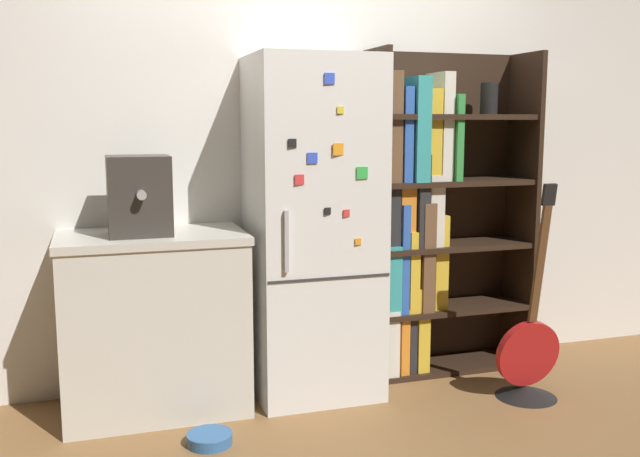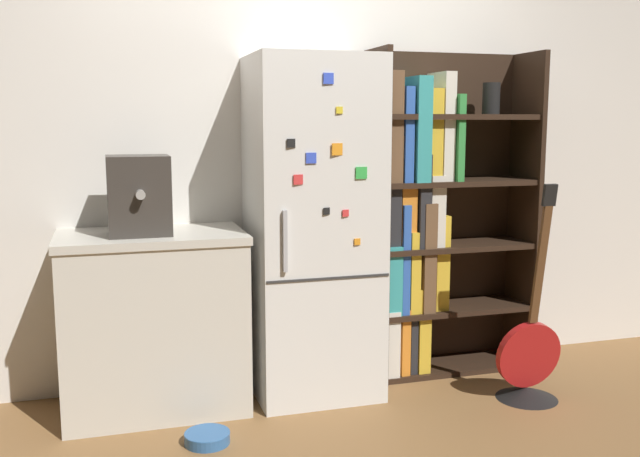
# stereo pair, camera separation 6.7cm
# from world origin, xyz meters

# --- Properties ---
(ground_plane) EXTENTS (16.00, 16.00, 0.00)m
(ground_plane) POSITION_xyz_m (0.00, 0.00, 0.00)
(ground_plane) COLOR olive
(wall_back) EXTENTS (8.00, 0.05, 2.60)m
(wall_back) POSITION_xyz_m (0.00, 0.47, 1.30)
(wall_back) COLOR white
(wall_back) RESTS_ON ground_plane
(refrigerator) EXTENTS (0.65, 0.60, 1.79)m
(refrigerator) POSITION_xyz_m (-0.00, 0.16, 0.90)
(refrigerator) COLOR white
(refrigerator) RESTS_ON ground_plane
(bookshelf) EXTENTS (0.97, 0.36, 1.85)m
(bookshelf) POSITION_xyz_m (0.73, 0.30, 0.90)
(bookshelf) COLOR black
(bookshelf) RESTS_ON ground_plane
(kitchen_counter) EXTENTS (0.92, 0.58, 0.91)m
(kitchen_counter) POSITION_xyz_m (-0.84, 0.17, 0.46)
(kitchen_counter) COLOR beige
(kitchen_counter) RESTS_ON ground_plane
(espresso_machine) EXTENTS (0.30, 0.33, 0.39)m
(espresso_machine) POSITION_xyz_m (-0.89, 0.13, 1.10)
(espresso_machine) COLOR #38332D
(espresso_machine) RESTS_ON kitchen_counter
(guitar) EXTENTS (0.36, 0.33, 1.15)m
(guitar) POSITION_xyz_m (1.05, -0.29, 0.17)
(guitar) COLOR black
(guitar) RESTS_ON ground_plane
(pet_bowl) EXTENTS (0.21, 0.21, 0.05)m
(pet_bowl) POSITION_xyz_m (-0.65, -0.33, 0.03)
(pet_bowl) COLOR #3366A5
(pet_bowl) RESTS_ON ground_plane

